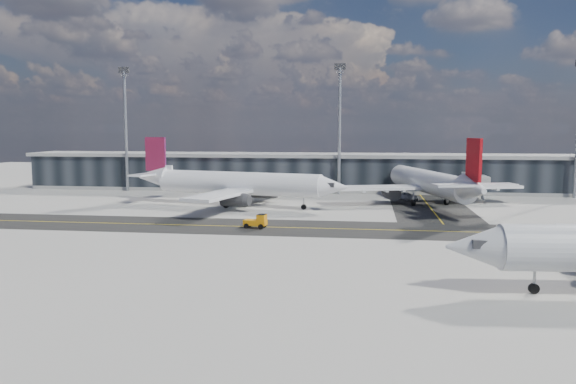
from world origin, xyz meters
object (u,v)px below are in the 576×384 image
at_px(airliner_redtail, 430,183).
at_px(baggage_tug, 257,221).
at_px(service_van, 408,196).
at_px(airliner_af, 236,184).

distance_m(airliner_redtail, baggage_tug, 40.75).
relative_size(baggage_tug, service_van, 0.66).
distance_m(airliner_af, airliner_redtail, 37.20).
xyz_separation_m(airliner_af, baggage_tug, (8.70, -23.28, -3.24)).
distance_m(airliner_af, service_van, 36.18).
xyz_separation_m(baggage_tug, service_van, (24.62, 36.94, -0.30)).
height_order(airliner_redtail, baggage_tug, airliner_redtail).
relative_size(airliner_af, service_van, 8.07).
bearing_deg(service_van, airliner_redtail, -87.17).
bearing_deg(airliner_af, service_van, 125.48).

